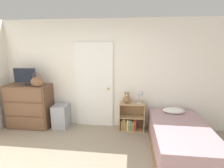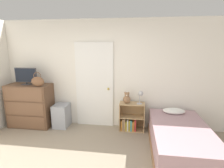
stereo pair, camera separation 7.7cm
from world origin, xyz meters
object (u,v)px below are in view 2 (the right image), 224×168
Objects in this scene: bookshelf at (130,120)px; teddy_bear at (127,98)px; tv at (26,76)px; storage_bin at (62,116)px; bed at (180,139)px; desk_lamp at (141,95)px; dresser at (31,105)px; handbag at (38,81)px.

bookshelf is 0.53m from teddy_bear.
bookshelf is at bearing 2.59° from tv.
storage_bin is 2.72m from bed.
desk_lamp is (1.89, 0.01, 0.60)m from storage_bin.
desk_lamp is (2.66, 0.05, 0.35)m from dresser.
dresser is at bearing -177.82° from bookshelf.
handbag is 2.06m from teddy_bear.
bookshelf is 1.21m from bed.
bookshelf is at bearing 6.72° from handbag.
bed is at bearing -15.39° from storage_bin.
handbag is 1.25× the size of teddy_bear.
storage_bin is at bearing -179.82° from desk_lamp.
handbag reaches higher than bookshelf.
teddy_bear is 0.87× the size of desk_lamp.
tv is (-0.03, -0.02, 0.73)m from dresser.
dresser is at bearing 155.56° from handbag.
handbag is 0.50× the size of bookshelf.
bookshelf reaches higher than storage_bin.
handbag is 1.00m from storage_bin.
dresser is 3.98× the size of teddy_bear.
teddy_bear is at bearing 2.81° from tv.
bookshelf is at bearing -2.77° from teddy_bear.
storage_bin is (0.76, 0.05, -0.24)m from dresser.
bookshelf is at bearing 140.79° from bed.
bed is at bearing -44.99° from desk_lamp.
handbag is at bearing -24.44° from dresser.
bed reaches higher than storage_bin.
teddy_bear is 0.33m from desk_lamp.
tv is 0.29× the size of bed.
dresser reaches higher than bed.
storage_bin is at bearing 3.56° from dresser.
bed is (3.04, -0.52, -0.91)m from handbag.
handbag is 2.34m from desk_lamp.
desk_lamp reaches higher than storage_bin.
dresser is 0.80m from storage_bin.
dresser reaches higher than teddy_bear.
dresser is 1.58× the size of bookshelf.
desk_lamp is (0.21, -0.04, 0.62)m from bookshelf.
bed is at bearing -9.68° from handbag.
bookshelf reaches higher than bed.
bed is (2.62, -0.72, -0.02)m from storage_bin.
bed is (0.73, -0.73, -0.62)m from desk_lamp.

